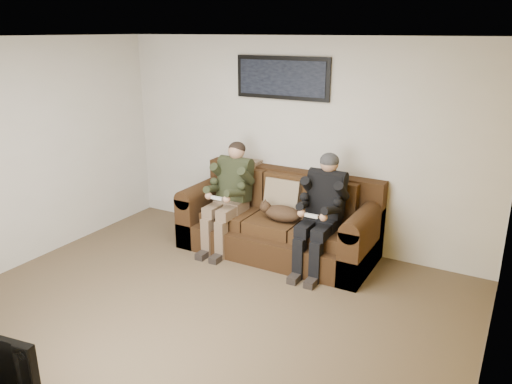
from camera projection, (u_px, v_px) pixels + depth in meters
The scene contains 13 objects.
floor at pixel (195, 319), 4.82m from camera, with size 5.00×5.00×0.00m, color brown.
ceiling at pixel (183, 38), 4.01m from camera, with size 5.00×5.00×0.00m, color silver.
wall_back at pixel (296, 143), 6.28m from camera, with size 5.00×5.00×0.00m, color beige.
wall_left at pixel (9, 158), 5.58m from camera, with size 4.50×4.50×0.00m, color beige.
wall_right at pixel (500, 249), 3.26m from camera, with size 4.50×4.50×0.00m, color beige.
accent_wall_right at pixel (498, 248), 3.26m from camera, with size 4.50×4.50×0.00m, color #AE7F11.
sofa at pixel (281, 222), 6.23m from camera, with size 2.39×1.03×0.98m.
throw_pillow at pixel (283, 197), 6.16m from camera, with size 0.46×0.13×0.43m, color #8C775B.
throw_blanket at pixel (243, 163), 6.62m from camera, with size 0.49×0.24×0.09m, color gray.
person_left at pixel (230, 190), 6.23m from camera, with size 0.51×0.87×1.33m.
person_right at pixel (322, 206), 5.65m from camera, with size 0.51×0.86×1.34m.
cat at pixel (281, 213), 5.95m from camera, with size 0.66×0.26×0.24m.
framed_poster at pixel (282, 78), 6.10m from camera, with size 1.25×0.05×0.52m.
Camera 1 is at (2.56, -3.38, 2.66)m, focal length 35.00 mm.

